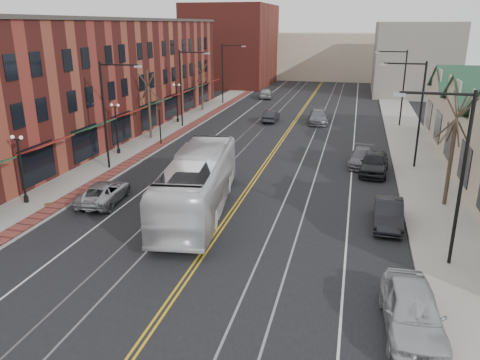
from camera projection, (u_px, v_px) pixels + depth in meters
The scene contains 30 objects.
ground at pixel (170, 302), 18.96m from camera, with size 160.00×160.00×0.00m, color black.
sidewalk_left at pixel (127, 155), 40.09m from camera, with size 4.00×120.00×0.15m, color gray.
sidewalk_right at pixel (424, 175), 34.59m from camera, with size 4.00×120.00×0.15m, color gray.
building_left at pixel (91, 79), 46.41m from camera, with size 10.00×50.00×11.00m, color maroon.
backdrop_left at pixel (232, 45), 84.81m from camera, with size 14.00×18.00×14.00m, color maroon.
backdrop_mid at pixel (326, 56), 95.74m from camera, with size 22.00×14.00×9.00m, color tan.
backdrop_right at pixel (414, 59), 73.58m from camera, with size 12.00×16.00×11.00m, color slate.
streetlight_l_1 at pixel (109, 105), 34.62m from camera, with size 3.33×0.25×8.00m.
streetlight_l_2 at pixel (185, 81), 49.34m from camera, with size 3.33×0.25×8.00m.
streetlight_l_3 at pixel (226, 68), 64.06m from camera, with size 3.33×0.25×8.00m.
streetlight_r_0 at pixel (453, 162), 20.35m from camera, with size 3.33×0.25×8.00m.
streetlight_r_1 at pixel (415, 104), 35.07m from camera, with size 3.33×0.25×8.00m.
streetlight_r_2 at pixel (400, 80), 49.79m from camera, with size 3.33×0.25×8.00m.
lamppost_l_1 at pixel (22, 171), 28.55m from camera, with size 0.84×0.28×4.27m.
lamppost_l_2 at pixel (117, 130), 39.60m from camera, with size 0.84×0.28×4.27m.
lamppost_l_3 at pixel (177, 104), 52.48m from camera, with size 0.84×0.28×4.27m.
tree_left_near at pixel (149, 103), 44.63m from camera, with size 1.78×1.37×6.48m.
tree_left_far at pixel (202, 85), 59.43m from camera, with size 1.66×1.28×6.02m.
tree_right_mid at pixel (452, 147), 27.78m from camera, with size 1.90×1.46×6.93m.
manhole_far at pixel (49, 204), 28.84m from camera, with size 0.60×0.60×0.02m, color #592D19.
traffic_signal at pixel (160, 120), 42.73m from camera, with size 0.18×0.15×3.80m.
transit_bus at pixel (198, 183), 27.64m from camera, with size 2.99×12.79×3.56m, color silver.
parked_suv at pixel (104, 192), 29.41m from camera, with size 2.19×4.75×1.32m, color #9D9EA4.
parked_car_a at pixel (413, 311), 16.92m from camera, with size 2.03×5.06×1.72m, color #B0B4B7.
parked_car_b at pixel (388, 213), 25.98m from camera, with size 1.53×4.37×1.44m, color black.
parked_car_c at pixel (362, 157), 37.12m from camera, with size 1.87×4.59×1.33m, color slate.
parked_car_d at pixel (374, 163), 35.05m from camera, with size 1.97×4.89×1.66m, color black.
distant_car_left at pixel (271, 116), 53.61m from camera, with size 1.38×3.96×1.31m, color black.
distant_car_right at pixel (318, 117), 52.88m from camera, with size 2.07×5.09×1.48m, color slate.
distant_car_far at pixel (266, 93), 70.73m from camera, with size 1.86×4.63×1.58m, color #9FA1A6.
Camera 1 is at (6.74, -15.22, 10.74)m, focal length 35.00 mm.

